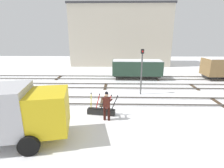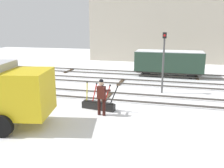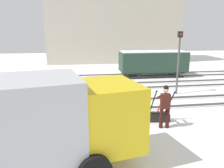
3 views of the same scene
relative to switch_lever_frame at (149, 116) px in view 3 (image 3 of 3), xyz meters
The scene contains 10 objects.
ground_plane 2.15m from the switch_lever_frame, 93.14° to the left, with size 60.00×60.00×0.00m, color white.
track_main_line 2.14m from the switch_lever_frame, 93.14° to the left, with size 44.00×1.94×0.18m.
track_siding_near 6.13m from the switch_lever_frame, 91.09° to the left, with size 44.00×1.94×0.18m.
track_siding_far 9.59m from the switch_lever_frame, 90.70° to the left, with size 44.00×1.94×0.18m.
switch_lever_frame is the anchor object (origin of this frame).
rail_worker 1.14m from the switch_lever_frame, 61.67° to the right, with size 0.61×0.73×1.81m.
delivery_truck 5.42m from the switch_lever_frame, 143.69° to the right, with size 5.95×3.28×2.76m.
signal_post 5.48m from the switch_lever_frame, 52.40° to the left, with size 0.24×0.32×3.87m.
apartment_building 21.16m from the switch_lever_frame, 85.58° to the left, with size 16.59×6.44×9.88m.
freight_car_far_end 10.22m from the switch_lever_frame, 70.58° to the left, with size 5.71×2.22×2.19m.
Camera 3 is at (-2.94, -11.14, 3.94)m, focal length 36.15 mm.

